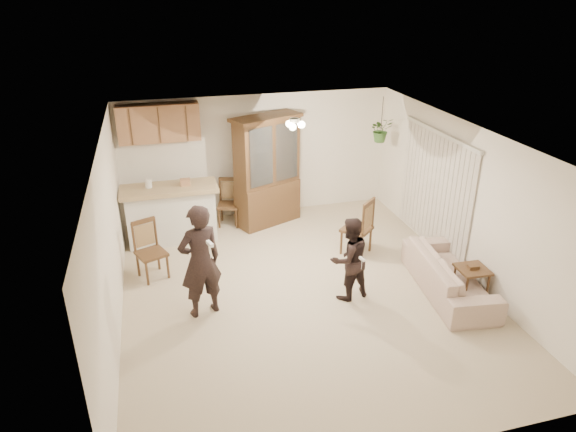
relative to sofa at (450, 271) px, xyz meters
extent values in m
plane|color=#BAB08D|center=(-2.24, 0.57, -0.37)|extent=(6.50, 6.50, 0.00)
cube|color=white|center=(-2.24, 0.57, 2.13)|extent=(5.50, 6.50, 0.02)
cube|color=silver|center=(-2.24, 3.82, 0.88)|extent=(5.50, 0.02, 2.50)
cube|color=silver|center=(-2.24, -2.68, 0.88)|extent=(5.50, 0.02, 2.50)
cube|color=silver|center=(-4.99, 0.57, 0.88)|extent=(0.02, 6.50, 2.50)
cube|color=silver|center=(0.51, 0.57, 0.88)|extent=(0.02, 6.50, 2.50)
cube|color=silver|center=(-4.09, 2.92, 0.13)|extent=(1.60, 0.55, 1.00)
cube|color=#A08560|center=(-4.09, 2.92, 0.68)|extent=(1.75, 0.70, 0.08)
cube|color=#8B5C3C|center=(-4.14, 3.64, 1.73)|extent=(1.50, 0.34, 0.70)
imported|color=#2D5421|center=(0.06, 2.97, 1.48)|extent=(0.43, 0.37, 0.48)
cylinder|color=black|center=(0.06, 2.97, 1.81)|extent=(0.01, 0.01, 0.65)
imported|color=beige|center=(0.00, 0.00, 0.00)|extent=(0.96, 1.95, 0.73)
imported|color=black|center=(-3.81, 0.41, 0.53)|extent=(0.75, 0.61, 1.80)
imported|color=black|center=(-1.59, 0.26, 0.31)|extent=(0.76, 0.65, 1.35)
cube|color=#3D2516|center=(-2.17, 3.27, 0.06)|extent=(1.38, 0.98, 0.86)
cube|color=#3D2516|center=(-2.17, 3.27, 1.13)|extent=(1.36, 0.92, 1.29)
cube|color=silver|center=(-2.17, 3.27, 1.13)|extent=(1.03, 0.46, 1.13)
cube|color=#3D2516|center=(-2.17, 3.27, 1.80)|extent=(1.49, 1.04, 0.06)
cube|color=#3D2516|center=(0.25, -0.22, 0.11)|extent=(0.47, 0.47, 0.04)
cube|color=#3D2516|center=(0.25, -0.22, -0.23)|extent=(0.39, 0.39, 0.03)
cube|color=#3D2516|center=(0.25, -0.22, 0.16)|extent=(0.17, 0.11, 0.05)
cube|color=#3D2516|center=(-4.50, 1.64, 0.07)|extent=(0.57, 0.57, 0.05)
cube|color=tan|center=(-4.50, 1.64, 0.34)|extent=(0.31, 0.16, 0.38)
cube|color=#3D2516|center=(-4.50, 1.64, 0.58)|extent=(0.38, 0.19, 0.08)
cube|color=#3D2516|center=(-2.96, 3.35, 0.05)|extent=(0.52, 0.52, 0.05)
cube|color=tan|center=(-2.96, 3.35, 0.31)|extent=(0.31, 0.12, 0.36)
cube|color=#3D2516|center=(-2.96, 3.35, 0.54)|extent=(0.38, 0.14, 0.07)
cube|color=#3D2516|center=(-0.93, 1.57, 0.10)|extent=(0.66, 0.66, 0.05)
cube|color=tan|center=(-0.93, 1.57, 0.39)|extent=(0.29, 0.26, 0.41)
cube|color=#3D2516|center=(-0.93, 1.57, 0.66)|extent=(0.35, 0.32, 0.08)
cube|color=white|center=(-3.69, 0.02, 0.96)|extent=(0.09, 0.16, 0.05)
cube|color=white|center=(-1.52, -0.05, 0.45)|extent=(0.06, 0.12, 0.04)
camera|label=1|loc=(-4.25, -6.06, 4.10)|focal=32.00mm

